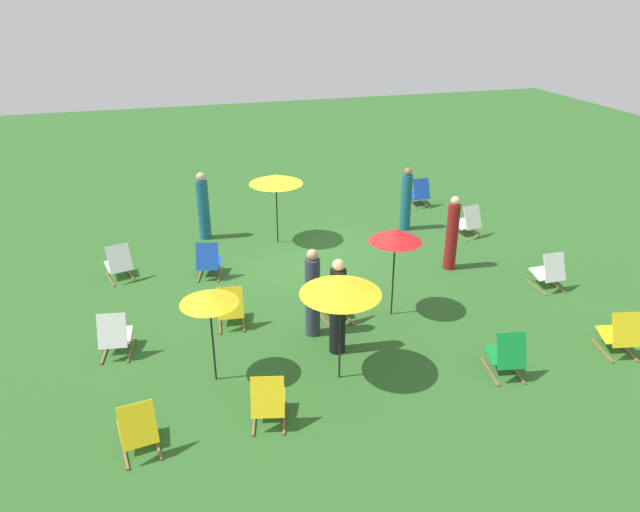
{
  "coord_description": "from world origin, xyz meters",
  "views": [
    {
      "loc": [
        3.27,
        12.47,
        5.91
      ],
      "look_at": [
        0.0,
        1.2,
        0.5
      ],
      "focal_mm": 33.34,
      "sensor_mm": 36.0,
      "label": 1
    }
  ],
  "objects_px": {
    "deckchair_4": "(619,334)",
    "umbrella_2": "(341,287)",
    "deckchair_7": "(468,222)",
    "person_2": "(452,235)",
    "deckchair_0": "(549,272)",
    "deckchair_8": "(119,264)",
    "umbrella_3": "(276,179)",
    "deckchair_11": "(209,261)",
    "person_4": "(203,207)",
    "person_0": "(338,309)",
    "deckchair_1": "(419,194)",
    "deckchair_6": "(336,303)",
    "person_1": "(313,295)",
    "umbrella_0": "(209,297)",
    "deckchair_9": "(268,401)",
    "deckchair_3": "(507,355)",
    "deckchair_5": "(138,429)",
    "deckchair_10": "(115,336)",
    "umbrella_1": "(396,235)",
    "deckchair_2": "(230,308)"
  },
  "relations": [
    {
      "from": "deckchair_2",
      "to": "person_2",
      "type": "relative_size",
      "value": 0.49
    },
    {
      "from": "deckchair_6",
      "to": "deckchair_1",
      "type": "bearing_deg",
      "value": -136.04
    },
    {
      "from": "umbrella_0",
      "to": "deckchair_8",
      "type": "bearing_deg",
      "value": -69.85
    },
    {
      "from": "deckchair_1",
      "to": "umbrella_3",
      "type": "distance_m",
      "value": 4.92
    },
    {
      "from": "deckchair_11",
      "to": "deckchair_5",
      "type": "bearing_deg",
      "value": 87.34
    },
    {
      "from": "deckchair_6",
      "to": "person_1",
      "type": "xyz_separation_m",
      "value": [
        0.56,
        0.34,
        0.45
      ]
    },
    {
      "from": "deckchair_0",
      "to": "deckchair_3",
      "type": "xyz_separation_m",
      "value": [
        2.55,
        2.45,
        0.0
      ]
    },
    {
      "from": "umbrella_1",
      "to": "deckchair_10",
      "type": "bearing_deg",
      "value": -0.61
    },
    {
      "from": "deckchair_8",
      "to": "umbrella_1",
      "type": "relative_size",
      "value": 0.48
    },
    {
      "from": "deckchair_8",
      "to": "umbrella_3",
      "type": "distance_m",
      "value": 4.09
    },
    {
      "from": "person_0",
      "to": "deckchair_3",
      "type": "bearing_deg",
      "value": -111.19
    },
    {
      "from": "deckchair_3",
      "to": "umbrella_3",
      "type": "distance_m",
      "value": 6.99
    },
    {
      "from": "person_1",
      "to": "person_4",
      "type": "bearing_deg",
      "value": -72.3
    },
    {
      "from": "umbrella_2",
      "to": "person_4",
      "type": "height_order",
      "value": "umbrella_2"
    },
    {
      "from": "umbrella_1",
      "to": "umbrella_3",
      "type": "relative_size",
      "value": 1.03
    },
    {
      "from": "deckchair_11",
      "to": "deckchair_4",
      "type": "bearing_deg",
      "value": 156.51
    },
    {
      "from": "deckchair_2",
      "to": "deckchair_5",
      "type": "distance_m",
      "value": 3.43
    },
    {
      "from": "deckchair_1",
      "to": "person_4",
      "type": "bearing_deg",
      "value": 6.1
    },
    {
      "from": "deckchair_11",
      "to": "person_1",
      "type": "height_order",
      "value": "person_1"
    },
    {
      "from": "deckchair_5",
      "to": "person_4",
      "type": "distance_m",
      "value": 7.59
    },
    {
      "from": "deckchair_2",
      "to": "umbrella_1",
      "type": "relative_size",
      "value": 0.46
    },
    {
      "from": "deckchair_7",
      "to": "deckchair_8",
      "type": "xyz_separation_m",
      "value": [
        8.51,
        0.1,
        0.0
      ]
    },
    {
      "from": "person_1",
      "to": "umbrella_3",
      "type": "bearing_deg",
      "value": -91.5
    },
    {
      "from": "deckchair_11",
      "to": "deckchair_10",
      "type": "bearing_deg",
      "value": 67.77
    },
    {
      "from": "deckchair_4",
      "to": "person_0",
      "type": "distance_m",
      "value": 4.92
    },
    {
      "from": "deckchair_8",
      "to": "deckchair_10",
      "type": "height_order",
      "value": "same"
    },
    {
      "from": "deckchair_3",
      "to": "deckchair_11",
      "type": "distance_m",
      "value": 6.58
    },
    {
      "from": "person_0",
      "to": "person_2",
      "type": "relative_size",
      "value": 1.04
    },
    {
      "from": "deckchair_11",
      "to": "person_4",
      "type": "distance_m",
      "value": 2.27
    },
    {
      "from": "person_2",
      "to": "deckchair_9",
      "type": "bearing_deg",
      "value": -74.7
    },
    {
      "from": "deckchair_0",
      "to": "deckchair_7",
      "type": "bearing_deg",
      "value": -86.72
    },
    {
      "from": "deckchair_11",
      "to": "deckchair_6",
      "type": "bearing_deg",
      "value": 143.45
    },
    {
      "from": "deckchair_6",
      "to": "deckchair_8",
      "type": "bearing_deg",
      "value": -45.05
    },
    {
      "from": "deckchair_2",
      "to": "deckchair_4",
      "type": "height_order",
      "value": "same"
    },
    {
      "from": "deckchair_4",
      "to": "deckchair_10",
      "type": "relative_size",
      "value": 1.01
    },
    {
      "from": "deckchair_7",
      "to": "person_2",
      "type": "height_order",
      "value": "person_2"
    },
    {
      "from": "deckchair_4",
      "to": "deckchair_10",
      "type": "height_order",
      "value": "same"
    },
    {
      "from": "deckchair_5",
      "to": "deckchair_10",
      "type": "xyz_separation_m",
      "value": [
        0.35,
        -2.57,
        0.0
      ]
    },
    {
      "from": "deckchair_5",
      "to": "person_4",
      "type": "relative_size",
      "value": 0.48
    },
    {
      "from": "umbrella_0",
      "to": "person_4",
      "type": "xyz_separation_m",
      "value": [
        -0.5,
        -6.04,
        -0.7
      ]
    },
    {
      "from": "deckchair_5",
      "to": "deckchair_11",
      "type": "relative_size",
      "value": 0.98
    },
    {
      "from": "deckchair_2",
      "to": "person_0",
      "type": "distance_m",
      "value": 2.22
    },
    {
      "from": "deckchair_1",
      "to": "deckchair_6",
      "type": "xyz_separation_m",
      "value": [
        4.26,
        5.51,
        0.0
      ]
    },
    {
      "from": "deckchair_0",
      "to": "umbrella_1",
      "type": "height_order",
      "value": "umbrella_1"
    },
    {
      "from": "deckchair_1",
      "to": "umbrella_2",
      "type": "relative_size",
      "value": 0.47
    },
    {
      "from": "person_4",
      "to": "deckchair_1",
      "type": "bearing_deg",
      "value": -149.67
    },
    {
      "from": "deckchair_4",
      "to": "umbrella_2",
      "type": "xyz_separation_m",
      "value": [
        4.89,
        -0.67,
        1.3
      ]
    },
    {
      "from": "deckchair_0",
      "to": "deckchair_4",
      "type": "relative_size",
      "value": 0.99
    },
    {
      "from": "deckchair_4",
      "to": "deckchair_10",
      "type": "bearing_deg",
      "value": -3.98
    },
    {
      "from": "person_1",
      "to": "person_4",
      "type": "xyz_separation_m",
      "value": [
        1.4,
        -5.13,
        0.01
      ]
    }
  ]
}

